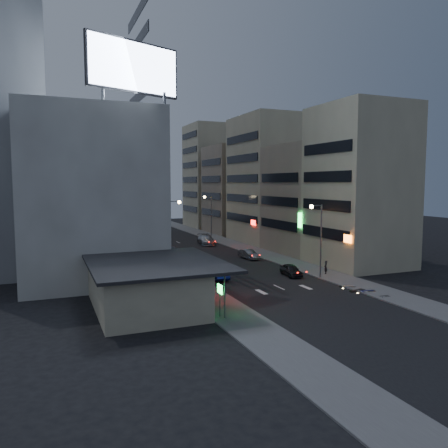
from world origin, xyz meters
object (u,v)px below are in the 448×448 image
road_car_blue (217,272)px  scooter_blue (373,284)px  scooter_black_b (361,282)px  person (326,267)px  parked_car_right_mid (249,254)px  parked_car_right_far (206,240)px  parked_car_left (171,252)px  parked_car_right_near (291,270)px  road_car_silver (208,263)px  scooter_silver_b (354,280)px  scooter_black_a (388,290)px  scooter_silver_a (372,284)px

road_car_blue → scooter_blue: 16.19m
scooter_black_b → person: bearing=-23.2°
parked_car_right_mid → parked_car_right_far: parked_car_right_far is taller
parked_car_right_mid → parked_car_left: bearing=143.0°
person → parked_car_right_mid: bearing=-116.7°
parked_car_right_near → road_car_silver: size_ratio=0.73×
scooter_silver_b → road_car_blue: bearing=75.5°
road_car_silver → scooter_silver_b: road_car_silver is taller
parked_car_left → scooter_black_b: parked_car_left is taller
road_car_blue → scooter_blue: road_car_blue is taller
road_car_blue → scooter_blue: bearing=138.8°
scooter_black_a → scooter_blue: bearing=2.9°
scooter_black_b → scooter_black_a: bearing=175.9°
parked_car_right_mid → person: bearing=-80.4°
parked_car_left → scooter_silver_a: (12.92, -26.24, -0.07)m
parked_car_right_mid → scooter_black_b: scooter_black_b is taller
parked_car_right_near → scooter_black_b: 8.69m
parked_car_right_far → scooter_silver_b: bearing=-76.8°
parked_car_left → scooter_black_a: (12.72, -28.59, -0.11)m
parked_car_right_near → parked_car_right_far: 27.23m
person → scooter_black_b: size_ratio=0.77×
road_car_blue → scooter_silver_a: size_ratio=2.51×
parked_car_left → scooter_silver_b: bearing=112.7°
parked_car_right_far → scooter_silver_b: size_ratio=3.05×
parked_car_right_mid → road_car_silver: size_ratio=0.75×
parked_car_right_near → road_car_blue: bearing=175.6°
scooter_silver_a → scooter_black_b: (-0.81, 0.63, 0.07)m
road_car_silver → scooter_silver_a: size_ratio=3.01×
road_car_silver → scooter_blue: bearing=126.3°
scooter_blue → scooter_silver_b: size_ratio=1.03×
person → scooter_silver_b: (-0.75, -5.92, -0.20)m
road_car_silver → scooter_black_a: bearing=123.2°
parked_car_right_near → road_car_silver: road_car_silver is taller
parked_car_right_far → road_car_silver: 21.20m
parked_car_right_near → scooter_blue: size_ratio=2.02×
scooter_black_b → scooter_silver_b: size_ratio=1.07×
parked_car_right_near → scooter_silver_b: parked_car_right_near is taller
scooter_black_a → scooter_silver_b: size_ratio=0.87×
scooter_black_a → scooter_silver_a: bearing=-0.8°
parked_car_right_far → scooter_black_a: bearing=-76.7°
person → parked_car_left: bearing=-97.1°
parked_car_right_far → scooter_black_b: bearing=-77.2°
scooter_blue → scooter_black_a: bearing=-166.6°
parked_car_right_far → scooter_black_b: (3.26, -35.40, -0.09)m
parked_car_right_far → scooter_black_b: 35.55m
parked_car_right_near → parked_car_right_mid: (0.31, 11.74, -0.01)m
parked_car_left → road_car_blue: size_ratio=1.18×
person → scooter_silver_a: (-0.10, -7.70, -0.23)m
parked_car_left → scooter_black_a: parked_car_left is taller
parked_car_right_near → scooter_black_b: scooter_black_b is taller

